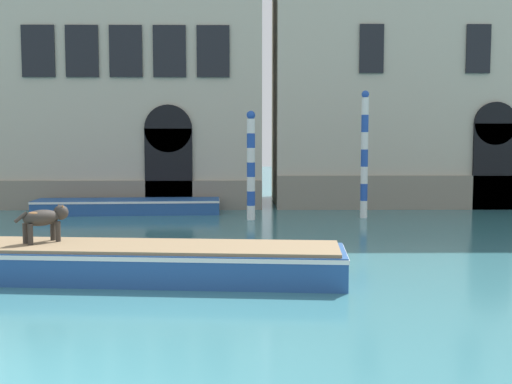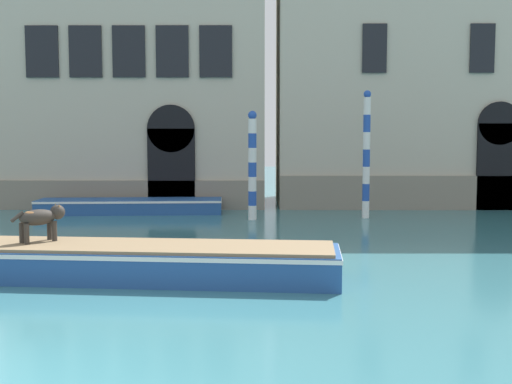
{
  "view_description": "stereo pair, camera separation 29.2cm",
  "coord_description": "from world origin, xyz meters",
  "px_view_note": "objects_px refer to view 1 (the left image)",
  "views": [
    {
      "loc": [
        2.34,
        -6.24,
        2.65
      ],
      "look_at": [
        2.54,
        11.28,
        1.2
      ],
      "focal_mm": 42.0,
      "sensor_mm": 36.0,
      "label": 1
    },
    {
      "loc": [
        2.63,
        -6.24,
        2.65
      ],
      "look_at": [
        2.54,
        11.28,
        1.2
      ],
      "focal_mm": 42.0,
      "sensor_mm": 36.0,
      "label": 2
    }
  ],
  "objects_px": {
    "dog_on_deck": "(45,218)",
    "mooring_pole_2": "(251,165)",
    "boat_moored_near_palazzo": "(128,206)",
    "boat_foreground": "(152,261)",
    "mooring_pole_0": "(364,154)"
  },
  "relations": [
    {
      "from": "dog_on_deck",
      "to": "mooring_pole_2",
      "type": "xyz_separation_m",
      "value": [
        4.11,
        8.6,
        0.73
      ]
    },
    {
      "from": "boat_moored_near_palazzo",
      "to": "boat_foreground",
      "type": "bearing_deg",
      "value": -79.73
    },
    {
      "from": "dog_on_deck",
      "to": "mooring_pole_0",
      "type": "xyz_separation_m",
      "value": [
        8.1,
        9.13,
        1.09
      ]
    },
    {
      "from": "dog_on_deck",
      "to": "boat_moored_near_palazzo",
      "type": "height_order",
      "value": "dog_on_deck"
    },
    {
      "from": "boat_foreground",
      "to": "boat_moored_near_palazzo",
      "type": "height_order",
      "value": "boat_foreground"
    },
    {
      "from": "mooring_pole_2",
      "to": "mooring_pole_0",
      "type": "bearing_deg",
      "value": 7.61
    },
    {
      "from": "boat_foreground",
      "to": "boat_moored_near_palazzo",
      "type": "distance_m",
      "value": 11.12
    },
    {
      "from": "boat_foreground",
      "to": "mooring_pole_2",
      "type": "relative_size",
      "value": 2.04
    },
    {
      "from": "dog_on_deck",
      "to": "mooring_pole_2",
      "type": "bearing_deg",
      "value": 19.86
    },
    {
      "from": "boat_moored_near_palazzo",
      "to": "mooring_pole_0",
      "type": "relative_size",
      "value": 1.55
    },
    {
      "from": "boat_moored_near_palazzo",
      "to": "mooring_pole_2",
      "type": "bearing_deg",
      "value": -25.42
    },
    {
      "from": "mooring_pole_0",
      "to": "mooring_pole_2",
      "type": "height_order",
      "value": "mooring_pole_0"
    },
    {
      "from": "boat_foreground",
      "to": "dog_on_deck",
      "type": "distance_m",
      "value": 2.32
    },
    {
      "from": "dog_on_deck",
      "to": "boat_foreground",
      "type": "bearing_deg",
      "value": -53.71
    },
    {
      "from": "mooring_pole_0",
      "to": "boat_moored_near_palazzo",
      "type": "bearing_deg",
      "value": 171.24
    }
  ]
}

